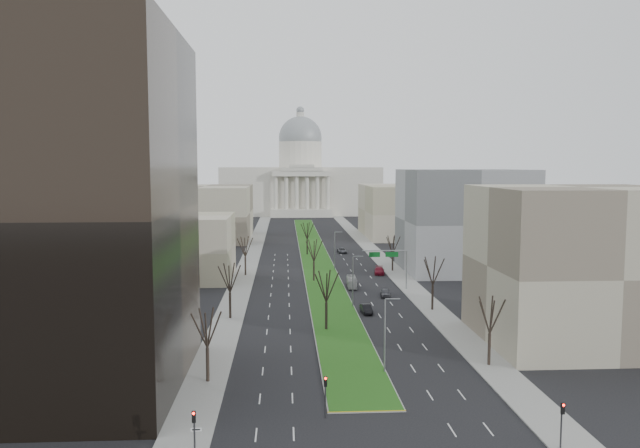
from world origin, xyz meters
name	(u,v)px	position (x,y,z in m)	size (l,w,h in m)	color
ground	(314,255)	(0.00, 120.00, 0.00)	(600.00, 600.00, 0.00)	black
median	(314,255)	(0.00, 118.99, 0.10)	(8.00, 222.03, 0.20)	#999993
sidewalk_left	(246,270)	(-17.50, 95.00, 0.07)	(5.00, 330.00, 0.15)	gray
sidewalk_right	(392,269)	(17.50, 95.00, 0.07)	(5.00, 330.00, 0.15)	gray
capitol	(300,182)	(0.00, 269.59, 16.31)	(80.00, 46.00, 55.00)	beige
building_glass_tower	(25,211)	(-37.00, 18.00, 20.00)	(34.00, 30.00, 40.00)	black
building_beige_left	(172,247)	(-33.00, 85.00, 7.00)	(26.00, 22.00, 14.00)	tan
building_tan_right	(578,265)	(33.00, 32.00, 11.00)	(26.00, 24.00, 22.00)	#7B705F
building_grey_right	(463,220)	(34.00, 92.00, 12.00)	(28.00, 26.00, 24.00)	slate
building_far_left	(206,213)	(-35.00, 160.00, 9.00)	(30.00, 40.00, 18.00)	#7B705F
building_far_right	(407,211)	(35.00, 165.00, 9.00)	(30.00, 40.00, 18.00)	tan
tree_left_near	(207,326)	(-17.20, 18.00, 6.61)	(5.10, 5.10, 9.18)	black
tree_left_mid	(230,276)	(-17.20, 48.00, 7.00)	(5.40, 5.40, 9.72)	black
tree_left_far	(245,246)	(-17.20, 88.00, 6.84)	(5.28, 5.28, 9.50)	black
tree_right_near	(490,313)	(17.20, 22.00, 6.69)	(5.16, 5.16, 9.29)	black
tree_right_mid	(433,269)	(17.20, 52.00, 7.16)	(5.52, 5.52, 9.94)	black
tree_right_far	(393,244)	(17.20, 92.00, 6.53)	(5.04, 5.04, 9.07)	black
tree_median_a	(326,285)	(-2.00, 40.00, 7.00)	(5.40, 5.40, 9.72)	black
tree_median_b	(314,249)	(-2.00, 80.00, 7.00)	(5.40, 5.40, 9.72)	black
tree_median_c	(307,230)	(-2.00, 120.00, 7.00)	(5.40, 5.40, 9.72)	black
streetlamp_median_a	(385,334)	(3.76, 20.00, 4.81)	(1.90, 0.20, 9.16)	gray
streetlamp_median_b	(353,280)	(3.76, 55.00, 4.81)	(1.90, 0.20, 9.16)	gray
streetlamp_median_c	(335,250)	(3.76, 95.00, 4.81)	(1.90, 0.20, 9.16)	gray
traffic_signal_left	(194,428)	(-16.00, -1.07, 2.79)	(0.32, 0.41, 4.30)	#2D2D30
traffic_signal_right	(562,419)	(16.00, -1.07, 2.79)	(0.32, 0.41, 4.30)	#2D2D30
traffic_signal_median	(325,391)	(-4.30, 6.93, 2.79)	(0.32, 0.41, 4.30)	#2D2D30
mast_arm_signs	(393,260)	(13.49, 70.03, 6.11)	(9.12, 0.24, 8.09)	gray
car_grey_near	(385,293)	(10.85, 63.50, 0.76)	(1.81, 4.49, 1.53)	#4F5057
car_black	(366,309)	(5.50, 50.46, 0.74)	(1.58, 4.52, 1.49)	black
car_red	(379,271)	(13.50, 88.27, 0.79)	(2.22, 5.47, 1.59)	maroon
car_grey_far	(342,251)	(8.13, 123.30, 0.71)	(2.37, 5.14, 1.43)	#505158
box_van	(352,282)	(5.50, 73.26, 1.07)	(1.79, 7.66, 2.13)	#BDBDBD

